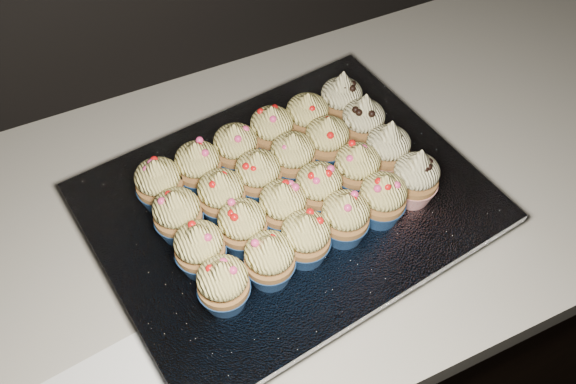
# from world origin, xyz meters

# --- Properties ---
(cabinet) EXTENTS (2.40, 0.60, 0.86)m
(cabinet) POSITION_xyz_m (0.00, 1.70, 0.43)
(cabinet) COLOR black
(cabinet) RESTS_ON ground
(worktop) EXTENTS (2.44, 0.64, 0.04)m
(worktop) POSITION_xyz_m (0.00, 1.70, 0.88)
(worktop) COLOR beige
(worktop) RESTS_ON cabinet
(baking_tray) EXTENTS (0.51, 0.41, 0.02)m
(baking_tray) POSITION_xyz_m (-0.19, 1.66, 0.91)
(baking_tray) COLOR black
(baking_tray) RESTS_ON worktop
(foil_lining) EXTENTS (0.55, 0.46, 0.01)m
(foil_lining) POSITION_xyz_m (-0.19, 1.66, 0.93)
(foil_lining) COLOR silver
(foil_lining) RESTS_ON baking_tray
(cupcake_0) EXTENTS (0.06, 0.06, 0.08)m
(cupcake_0) POSITION_xyz_m (-0.33, 1.56, 0.97)
(cupcake_0) COLOR navy
(cupcake_0) RESTS_ON foil_lining
(cupcake_1) EXTENTS (0.06, 0.06, 0.08)m
(cupcake_1) POSITION_xyz_m (-0.26, 1.57, 0.97)
(cupcake_1) COLOR navy
(cupcake_1) RESTS_ON foil_lining
(cupcake_2) EXTENTS (0.06, 0.06, 0.08)m
(cupcake_2) POSITION_xyz_m (-0.21, 1.57, 0.97)
(cupcake_2) COLOR navy
(cupcake_2) RESTS_ON foil_lining
(cupcake_3) EXTENTS (0.06, 0.06, 0.08)m
(cupcake_3) POSITION_xyz_m (-0.15, 1.58, 0.97)
(cupcake_3) COLOR navy
(cupcake_3) RESTS_ON foil_lining
(cupcake_4) EXTENTS (0.06, 0.06, 0.08)m
(cupcake_4) POSITION_xyz_m (-0.10, 1.59, 0.97)
(cupcake_4) COLOR navy
(cupcake_4) RESTS_ON foil_lining
(cupcake_5) EXTENTS (0.06, 0.06, 0.10)m
(cupcake_5) POSITION_xyz_m (-0.04, 1.60, 0.97)
(cupcake_5) COLOR #A81817
(cupcake_5) RESTS_ON foil_lining
(cupcake_6) EXTENTS (0.06, 0.06, 0.08)m
(cupcake_6) POSITION_xyz_m (-0.33, 1.62, 0.97)
(cupcake_6) COLOR navy
(cupcake_6) RESTS_ON foil_lining
(cupcake_7) EXTENTS (0.06, 0.06, 0.08)m
(cupcake_7) POSITION_xyz_m (-0.27, 1.62, 0.97)
(cupcake_7) COLOR navy
(cupcake_7) RESTS_ON foil_lining
(cupcake_8) EXTENTS (0.06, 0.06, 0.08)m
(cupcake_8) POSITION_xyz_m (-0.22, 1.63, 0.97)
(cupcake_8) COLOR navy
(cupcake_8) RESTS_ON foil_lining
(cupcake_9) EXTENTS (0.06, 0.06, 0.08)m
(cupcake_9) POSITION_xyz_m (-0.16, 1.64, 0.97)
(cupcake_9) COLOR navy
(cupcake_9) RESTS_ON foil_lining
(cupcake_10) EXTENTS (0.06, 0.06, 0.08)m
(cupcake_10) POSITION_xyz_m (-0.10, 1.65, 0.97)
(cupcake_10) COLOR navy
(cupcake_10) RESTS_ON foil_lining
(cupcake_11) EXTENTS (0.06, 0.06, 0.10)m
(cupcake_11) POSITION_xyz_m (-0.05, 1.66, 0.97)
(cupcake_11) COLOR #A81817
(cupcake_11) RESTS_ON foil_lining
(cupcake_12) EXTENTS (0.06, 0.06, 0.08)m
(cupcake_12) POSITION_xyz_m (-0.34, 1.68, 0.97)
(cupcake_12) COLOR navy
(cupcake_12) RESTS_ON foil_lining
(cupcake_13) EXTENTS (0.06, 0.06, 0.08)m
(cupcake_13) POSITION_xyz_m (-0.28, 1.68, 0.97)
(cupcake_13) COLOR navy
(cupcake_13) RESTS_ON foil_lining
(cupcake_14) EXTENTS (0.06, 0.06, 0.08)m
(cupcake_14) POSITION_xyz_m (-0.22, 1.69, 0.97)
(cupcake_14) COLOR navy
(cupcake_14) RESTS_ON foil_lining
(cupcake_15) EXTENTS (0.06, 0.06, 0.08)m
(cupcake_15) POSITION_xyz_m (-0.17, 1.70, 0.97)
(cupcake_15) COLOR navy
(cupcake_15) RESTS_ON foil_lining
(cupcake_16) EXTENTS (0.06, 0.06, 0.08)m
(cupcake_16) POSITION_xyz_m (-0.11, 1.71, 0.97)
(cupcake_16) COLOR navy
(cupcake_16) RESTS_ON foil_lining
(cupcake_17) EXTENTS (0.06, 0.06, 0.10)m
(cupcake_17) POSITION_xyz_m (-0.05, 1.72, 0.97)
(cupcake_17) COLOR #A81817
(cupcake_17) RESTS_ON foil_lining
(cupcake_18) EXTENTS (0.06, 0.06, 0.08)m
(cupcake_18) POSITION_xyz_m (-0.35, 1.73, 0.97)
(cupcake_18) COLOR navy
(cupcake_18) RESTS_ON foil_lining
(cupcake_19) EXTENTS (0.06, 0.06, 0.08)m
(cupcake_19) POSITION_xyz_m (-0.29, 1.74, 0.97)
(cupcake_19) COLOR navy
(cupcake_19) RESTS_ON foil_lining
(cupcake_20) EXTENTS (0.06, 0.06, 0.08)m
(cupcake_20) POSITION_xyz_m (-0.23, 1.75, 0.97)
(cupcake_20) COLOR navy
(cupcake_20) RESTS_ON foil_lining
(cupcake_21) EXTENTS (0.06, 0.06, 0.08)m
(cupcake_21) POSITION_xyz_m (-0.17, 1.76, 0.97)
(cupcake_21) COLOR navy
(cupcake_21) RESTS_ON foil_lining
(cupcake_22) EXTENTS (0.06, 0.06, 0.08)m
(cupcake_22) POSITION_xyz_m (-0.12, 1.76, 0.97)
(cupcake_22) COLOR navy
(cupcake_22) RESTS_ON foil_lining
(cupcake_23) EXTENTS (0.06, 0.06, 0.10)m
(cupcake_23) POSITION_xyz_m (-0.06, 1.77, 0.97)
(cupcake_23) COLOR #A81817
(cupcake_23) RESTS_ON foil_lining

